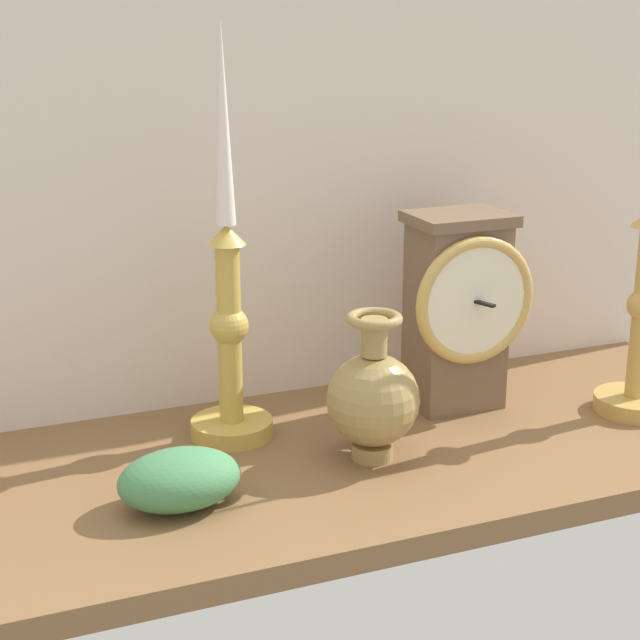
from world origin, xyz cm
name	(u,v)px	position (x,y,z in cm)	size (l,w,h in cm)	color
ground_plane	(329,464)	(0.00, 0.00, -1.20)	(100.00, 36.00, 2.40)	brown
back_wall	(263,105)	(0.00, 18.50, 32.50)	(120.00, 2.00, 65.00)	silver
mantel_clock	(459,308)	(17.86, 6.41, 11.29)	(13.87, 10.56, 21.61)	brown
candlestick_tall_left	(229,320)	(-7.64, 7.69, 12.56)	(8.43, 8.43, 41.73)	gold
brass_vase_bulbous	(373,397)	(3.56, -2.58, 6.43)	(9.09, 9.09, 14.83)	#A0864C
ivy_sprig	(180,479)	(-16.44, -5.38, 2.65)	(11.02, 7.72, 5.29)	#468654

